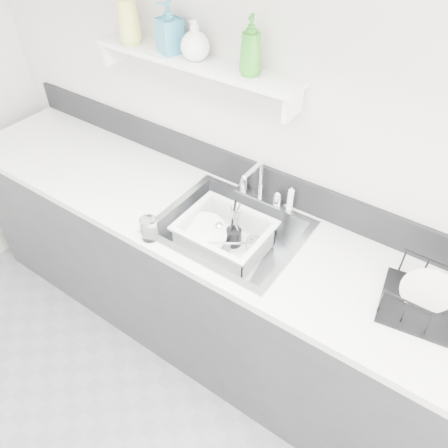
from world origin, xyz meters
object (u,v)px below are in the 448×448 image
Objects in this scene: sink at (230,242)px; dish_rack at (439,300)px; wash_tub at (225,237)px; counter_run at (229,292)px.

dish_rack reaches higher than sink.
sink is 1.68× the size of dish_rack.
sink is at bearing -16.99° from wash_tub.
sink reaches higher than wash_tub.
counter_run reaches higher than wash_tub.
counter_run is 0.37m from sink.
wash_tub is 1.07× the size of dish_rack.
wash_tub is 0.93m from dish_rack.
dish_rack is at bearing 3.23° from sink.
wash_tub is (-0.04, 0.01, 0.00)m from sink.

